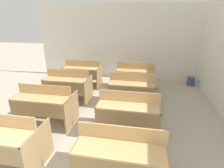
# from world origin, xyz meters

# --- Properties ---
(wall_back) EXTENTS (6.21, 0.06, 2.80)m
(wall_back) POSITION_xyz_m (0.00, 6.08, 1.40)
(wall_back) COLOR white
(wall_back) RESTS_ON ground_plane
(bench_front_left) EXTENTS (1.22, 0.74, 0.92)m
(bench_front_left) POSITION_xyz_m (-1.04, 1.19, 0.48)
(bench_front_left) COLOR #9A7B51
(bench_front_left) RESTS_ON ground_plane
(bench_front_right) EXTENTS (1.22, 0.74, 0.92)m
(bench_front_right) POSITION_xyz_m (0.83, 1.20, 0.48)
(bench_front_right) COLOR olive
(bench_front_right) RESTS_ON ground_plane
(bench_second_left) EXTENTS (1.22, 0.74, 0.92)m
(bench_second_left) POSITION_xyz_m (-1.02, 2.42, 0.48)
(bench_second_left) COLOR #97784E
(bench_second_left) RESTS_ON ground_plane
(bench_second_right) EXTENTS (1.22, 0.74, 0.92)m
(bench_second_right) POSITION_xyz_m (0.83, 2.39, 0.48)
(bench_second_right) COLOR #997B51
(bench_second_right) RESTS_ON ground_plane
(bench_third_left) EXTENTS (1.22, 0.74, 0.92)m
(bench_third_left) POSITION_xyz_m (-1.02, 3.64, 0.48)
(bench_third_left) COLOR #95774D
(bench_third_left) RESTS_ON ground_plane
(bench_third_right) EXTENTS (1.22, 0.74, 0.92)m
(bench_third_right) POSITION_xyz_m (0.81, 3.64, 0.48)
(bench_third_right) COLOR #93744A
(bench_third_right) RESTS_ON ground_plane
(bench_back_left) EXTENTS (1.22, 0.74, 0.92)m
(bench_back_left) POSITION_xyz_m (-1.01, 4.85, 0.48)
(bench_back_left) COLOR #93754A
(bench_back_left) RESTS_ON ground_plane
(bench_back_right) EXTENTS (1.22, 0.74, 0.92)m
(bench_back_right) POSITION_xyz_m (0.82, 4.85, 0.48)
(bench_back_right) COLOR olive
(bench_back_right) RESTS_ON ground_plane
(wastepaper_bin) EXTENTS (0.26, 0.26, 0.29)m
(wastepaper_bin) POSITION_xyz_m (2.77, 5.58, 0.15)
(wastepaper_bin) COLOR #33477A
(wastepaper_bin) RESTS_ON ground_plane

